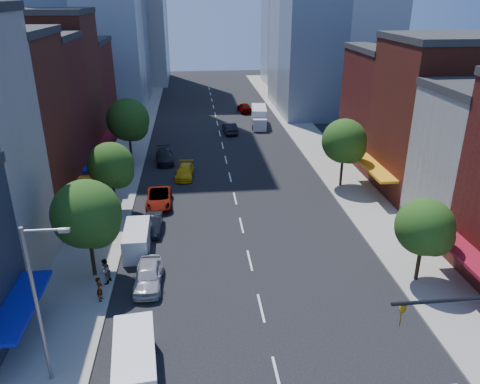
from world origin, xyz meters
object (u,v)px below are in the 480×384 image
at_px(parked_car_rear, 165,156).
at_px(box_truck, 259,117).
at_px(parked_car_front, 148,275).
at_px(traffic_car_oncoming, 230,128).
at_px(taxi, 185,171).
at_px(traffic_car_far, 244,107).
at_px(cargo_van_far, 137,240).
at_px(pedestrian_near, 100,289).
at_px(parked_car_third, 159,198).
at_px(parked_car_second, 153,224).
at_px(pedestrian_far, 105,271).
at_px(cargo_van_near, 135,364).

height_order(parked_car_rear, box_truck, box_truck).
relative_size(parked_car_front, traffic_car_oncoming, 0.99).
relative_size(taxi, traffic_car_far, 0.98).
relative_size(cargo_van_far, pedestrian_near, 2.73).
bearing_deg(parked_car_third, parked_car_second, -93.87).
relative_size(parked_car_second, pedestrian_far, 2.15).
bearing_deg(traffic_car_far, pedestrian_near, 68.11).
relative_size(parked_car_second, parked_car_third, 0.77).
distance_m(parked_car_front, traffic_car_far, 53.27).
bearing_deg(parked_car_third, traffic_car_oncoming, 68.73).
height_order(cargo_van_far, pedestrian_far, pedestrian_far).
xyz_separation_m(parked_car_second, box_truck, (14.10, 33.88, 0.70)).
distance_m(pedestrian_near, pedestrian_far, 2.02).
xyz_separation_m(traffic_car_oncoming, traffic_car_far, (3.68, 13.17, 0.03)).
distance_m(parked_car_second, cargo_van_near, 17.23).
relative_size(parked_car_rear, pedestrian_far, 2.69).
relative_size(cargo_van_near, pedestrian_near, 3.18).
distance_m(parked_car_third, cargo_van_far, 8.88).
bearing_deg(parked_car_front, pedestrian_near, -150.40).
xyz_separation_m(box_truck, pedestrian_near, (-16.91, -43.82, -0.34)).
relative_size(parked_car_second, taxi, 0.87).
xyz_separation_m(parked_car_front, traffic_car_oncoming, (9.00, 38.58, -0.02)).
height_order(parked_car_second, traffic_car_far, traffic_car_far).
height_order(cargo_van_near, box_truck, box_truck).
xyz_separation_m(parked_car_second, parked_car_rear, (0.23, 18.17, 0.07)).
distance_m(box_truck, pedestrian_far, 45.08).
bearing_deg(pedestrian_far, box_truck, 177.90).
bearing_deg(parked_car_second, traffic_car_oncoming, 74.73).
bearing_deg(traffic_car_oncoming, parked_car_second, 67.36).
distance_m(parked_car_front, parked_car_third, 13.64).
bearing_deg(parked_car_rear, parked_car_third, -95.19).
distance_m(taxi, pedestrian_far, 21.42).
xyz_separation_m(parked_car_rear, traffic_car_oncoming, (9.00, 12.11, 0.05)).
xyz_separation_m(cargo_van_far, pedestrian_far, (-1.76, -4.50, 0.10)).
distance_m(parked_car_rear, cargo_van_far, 21.64).
distance_m(parked_car_front, cargo_van_near, 8.93).
bearing_deg(box_truck, traffic_car_far, 102.95).
height_order(parked_car_front, traffic_car_oncoming, parked_car_front).
bearing_deg(box_truck, parked_car_third, -110.08).
distance_m(parked_car_second, parked_car_rear, 18.17).
bearing_deg(parked_car_third, taxi, 70.35).
bearing_deg(taxi, pedestrian_far, -99.53).
height_order(cargo_van_far, traffic_car_oncoming, cargo_van_far).
height_order(parked_car_third, traffic_car_oncoming, traffic_car_oncoming).
height_order(traffic_car_oncoming, pedestrian_far, pedestrian_far).
relative_size(cargo_van_near, taxi, 1.19).
xyz_separation_m(taxi, traffic_car_far, (10.23, 30.67, 0.13)).
bearing_deg(taxi, traffic_car_far, 76.75).
distance_m(parked_car_rear, pedestrian_near, 28.28).
xyz_separation_m(traffic_car_far, pedestrian_near, (-15.71, -53.39, 0.21)).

